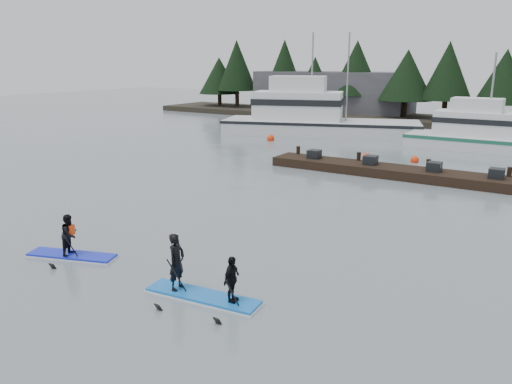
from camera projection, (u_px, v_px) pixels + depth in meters
The scene contains 12 objects.
ground at pixel (151, 268), 15.36m from camera, with size 160.00×160.00×0.00m, color gray.
far_shore at pixel (452, 122), 49.43m from camera, with size 70.00×8.00×0.60m, color #2D281E.
treeline at pixel (452, 125), 49.50m from camera, with size 60.00×4.00×8.00m, color black, non-canonical shape.
waterfront_building at pixel (332, 94), 57.83m from camera, with size 18.00×6.00×5.00m, color #4C4C51.
fishing_boat_large at pixel (314, 126), 43.47m from camera, with size 17.26×9.90×9.52m.
fishing_boat_medium at pixel (490, 143), 35.60m from camera, with size 12.21×3.74×7.55m.
floating_dock at pixel (405, 173), 27.22m from camera, with size 15.59×2.08×0.52m, color black.
buoy_b at pixel (366, 160), 32.20m from camera, with size 0.57×0.57×0.57m, color #F5350C.
buoy_d at pixel (414, 162), 31.42m from camera, with size 0.52×0.52×0.52m, color #F5350C.
buoy_a at pixel (271, 141), 40.04m from camera, with size 0.60×0.60×0.60m, color #F5350C.
paddleboard_solo at pixel (70, 241), 16.09m from camera, with size 2.98×1.64×1.89m.
paddleboard_duo at pixel (201, 278), 13.27m from camera, with size 3.30×1.33×2.17m.
Camera 1 is at (10.46, -10.22, 6.17)m, focal length 35.00 mm.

